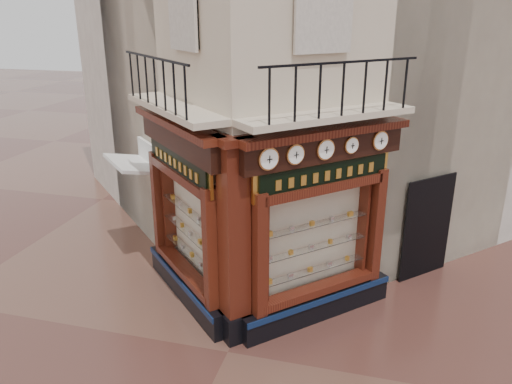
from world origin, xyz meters
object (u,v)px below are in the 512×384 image
(clock_c, at_px, (326,150))
(signboard_left, at_px, (178,163))
(corner_pilaster, at_px, (234,246))
(clock_b, at_px, (295,155))
(awning, at_px, (141,254))
(clock_d, at_px, (352,145))
(clock_a, at_px, (269,159))
(clock_e, at_px, (380,141))
(signboard_right, at_px, (325,175))

(clock_c, distance_m, signboard_left, 2.98)
(corner_pilaster, relative_size, signboard_left, 1.81)
(clock_b, xyz_separation_m, awning, (-4.40, 2.29, -3.62))
(corner_pilaster, bearing_deg, signboard_left, 100.25)
(clock_c, xyz_separation_m, awning, (-4.86, 1.83, -3.62))
(clock_c, xyz_separation_m, clock_d, (0.42, 0.42, -0.00))
(clock_d, bearing_deg, clock_c, -180.00)
(clock_a, bearing_deg, awning, 101.39)
(clock_c, bearing_deg, clock_a, 180.00)
(clock_e, bearing_deg, corner_pilaster, 171.77)
(clock_e, relative_size, signboard_left, 0.17)
(corner_pilaster, distance_m, signboard_right, 2.12)
(clock_c, distance_m, clock_d, 0.60)
(clock_a, xyz_separation_m, clock_e, (1.77, 1.77, 0.00))
(clock_b, xyz_separation_m, signboard_right, (0.46, 0.61, -0.52))
(clock_b, height_order, signboard_right, clock_b)
(signboard_right, bearing_deg, clock_a, -175.13)
(signboard_right, bearing_deg, awning, 115.99)
(corner_pilaster, xyz_separation_m, clock_a, (0.62, 0.02, 1.67))
(corner_pilaster, distance_m, clock_d, 2.83)
(clock_b, relative_size, clock_c, 0.94)
(corner_pilaster, xyz_separation_m, clock_e, (2.39, 1.79, 1.67))
(clock_c, height_order, awning, clock_c)
(clock_c, distance_m, signboard_right, 0.54)
(clock_a, height_order, awning, clock_a)
(clock_b, distance_m, clock_e, 1.96)
(clock_c, relative_size, clock_e, 1.02)
(clock_a, height_order, clock_e, clock_a)
(clock_b, bearing_deg, clock_a, 180.00)
(clock_e, bearing_deg, clock_a, -180.00)
(clock_a, distance_m, awning, 6.03)
(corner_pilaster, relative_size, clock_e, 10.45)
(clock_b, distance_m, signboard_left, 2.59)
(awning, bearing_deg, signboard_left, -175.88)
(corner_pilaster, bearing_deg, clock_e, -8.23)
(corner_pilaster, bearing_deg, clock_b, -23.27)
(signboard_left, bearing_deg, clock_a, -160.55)
(signboard_left, relative_size, signboard_right, 0.99)
(clock_c, bearing_deg, clock_d, 0.00)
(clock_b, bearing_deg, signboard_right, 8.31)
(signboard_left, bearing_deg, clock_c, -137.98)
(clock_b, relative_size, signboard_left, 0.17)
(clock_c, height_order, signboard_right, clock_c)
(clock_d, bearing_deg, signboard_right, 167.37)
(clock_c, xyz_separation_m, clock_e, (0.93, 0.93, -0.00))
(corner_pilaster, height_order, clock_b, corner_pilaster)
(clock_c, relative_size, signboard_left, 0.18)
(clock_a, xyz_separation_m, signboard_left, (-2.08, 1.00, -0.52))
(clock_d, xyz_separation_m, signboard_right, (-0.43, -0.27, -0.52))
(clock_b, xyz_separation_m, clock_c, (0.46, 0.46, 0.00))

